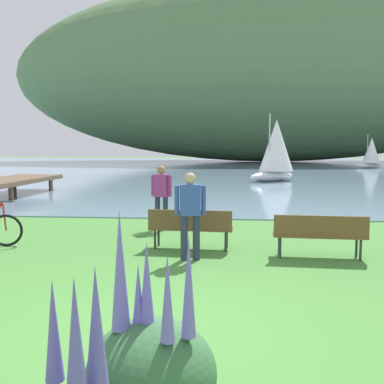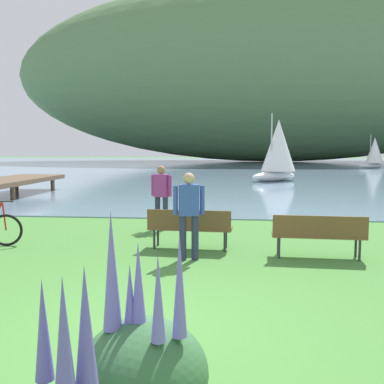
% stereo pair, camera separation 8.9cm
% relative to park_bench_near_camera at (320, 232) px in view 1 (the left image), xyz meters
% --- Properties ---
extents(ground_plane, '(200.00, 200.00, 0.00)m').
position_rel_park_bench_near_camera_xyz_m(ground_plane, '(-2.74, -3.77, -0.52)').
color(ground_plane, '#478438').
extents(bay_water, '(180.00, 80.00, 0.04)m').
position_rel_park_bench_near_camera_xyz_m(bay_water, '(-2.74, 44.46, -0.50)').
color(bay_water, '#7A99B2').
rests_on(bay_water, ground).
extents(distant_hillside, '(81.79, 28.00, 27.69)m').
position_rel_park_bench_near_camera_xyz_m(distant_hillside, '(4.49, 61.43, 13.36)').
color(distant_hillside, '#567A4C').
rests_on(distant_hillside, bay_water).
extents(park_bench_near_camera, '(1.82, 0.57, 0.88)m').
position_rel_park_bench_near_camera_xyz_m(park_bench_near_camera, '(0.00, 0.00, 0.00)').
color(park_bench_near_camera, brown).
rests_on(park_bench_near_camera, ground).
extents(park_bench_further_along, '(1.83, 0.60, 0.88)m').
position_rel_park_bench_near_camera_xyz_m(park_bench_further_along, '(-2.61, 0.54, 0.00)').
color(park_bench_further_along, brown).
rests_on(park_bench_further_along, ground).
extents(person_at_shoreline, '(0.58, 0.33, 1.71)m').
position_rel_park_bench_near_camera_xyz_m(person_at_shoreline, '(-3.60, 2.81, 0.46)').
color(person_at_shoreline, '#282D47').
rests_on(person_at_shoreline, ground).
extents(person_on_the_grass, '(0.60, 0.29, 1.71)m').
position_rel_park_bench_near_camera_xyz_m(person_on_the_grass, '(-2.53, -0.34, 0.46)').
color(person_on_the_grass, '#282D47').
rests_on(person_on_the_grass, ground).
extents(echium_bush_closest_to_camera, '(1.02, 1.02, 1.72)m').
position_rel_park_bench_near_camera_xyz_m(echium_bush_closest_to_camera, '(-2.37, -5.43, -0.05)').
color(echium_bush_closest_to_camera, '#386B3D').
rests_on(echium_bush_closest_to_camera, ground).
extents(sailboat_nearest_to_shore, '(3.57, 3.37, 4.35)m').
position_rel_park_bench_near_camera_xyz_m(sailboat_nearest_to_shore, '(1.20, 20.04, 1.57)').
color(sailboat_nearest_to_shore, white).
rests_on(sailboat_nearest_to_shore, bay_water).
extents(sailboat_mid_bay, '(3.15, 2.31, 3.57)m').
position_rel_park_bench_near_camera_xyz_m(sailboat_mid_bay, '(13.30, 39.40, 1.20)').
color(sailboat_mid_bay, white).
rests_on(sailboat_mid_bay, bay_water).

